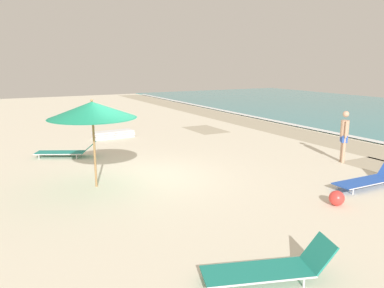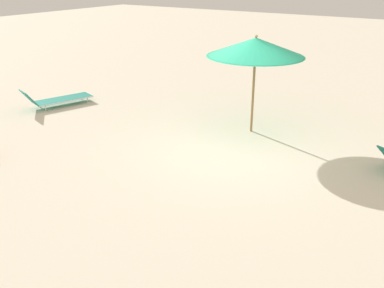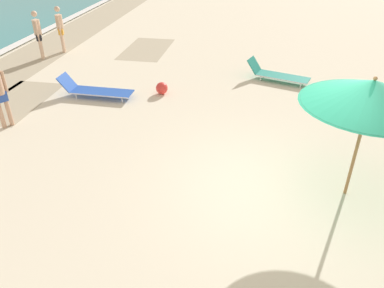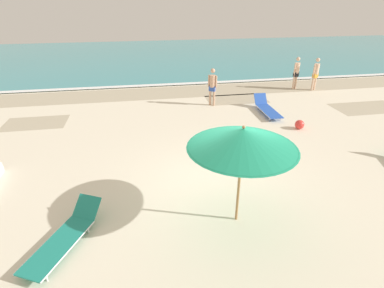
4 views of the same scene
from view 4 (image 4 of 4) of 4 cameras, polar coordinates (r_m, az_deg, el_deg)
The scene contains 9 objects.
ground_plane at distance 8.38m, azimuth 4.97°, elevation -8.98°, with size 60.00×60.00×0.16m.
ocean_water at distance 27.36m, azimuth -6.21°, elevation 16.36°, with size 60.00×19.47×0.07m.
beach_umbrella at distance 6.26m, azimuth 9.64°, elevation 1.02°, with size 2.34×2.34×2.41m.
sun_lounger_under_umbrella at distance 13.93m, azimuth 14.10°, elevation 6.61°, with size 0.66×2.20×0.62m.
sun_lounger_beside_umbrella at distance 7.12m, azimuth -23.05°, elevation -15.87°, with size 1.49×2.17×0.55m.
beachgoer_wading_adult at distance 14.34m, azimuth 3.92°, elevation 11.19°, with size 0.38×0.32×1.76m.
beachgoer_shoreline_child at distance 18.11m, azimuth 22.52°, elevation 12.52°, with size 0.42×0.28×1.76m.
beachgoer_strolling_adult at distance 18.00m, azimuth 19.27°, elevation 12.97°, with size 0.41×0.30×1.76m.
beach_ball at distance 12.59m, azimuth 19.81°, elevation 3.51°, with size 0.37×0.37×0.37m.
Camera 4 is at (-1.90, -6.56, 4.76)m, focal length 28.00 mm.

